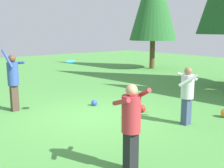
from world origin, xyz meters
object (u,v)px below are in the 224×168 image
(person_catcher, at_px, (187,91))
(person_bystander, at_px, (131,121))
(ball_blue, at_px, (94,103))
(frisbee, at_px, (71,61))
(person_thrower, at_px, (13,78))
(ball_red, at_px, (142,109))

(person_catcher, relative_size, person_bystander, 0.97)
(person_catcher, relative_size, ball_blue, 7.61)
(person_catcher, xyz_separation_m, frisbee, (-2.52, -2.06, 0.73))
(person_catcher, xyz_separation_m, ball_blue, (-3.14, -0.80, -0.82))
(person_thrower, height_order, person_bystander, person_thrower)
(ball_red, bearing_deg, person_thrower, -131.50)
(person_thrower, distance_m, person_bystander, 5.17)
(person_thrower, bearing_deg, ball_red, 16.95)
(frisbee, relative_size, ball_blue, 1.35)
(person_catcher, height_order, ball_red, person_catcher)
(ball_blue, bearing_deg, ball_red, 24.43)
(ball_red, bearing_deg, ball_blue, -155.57)
(person_bystander, bearing_deg, person_thrower, 16.28)
(ball_red, bearing_deg, person_catcher, 3.31)
(person_bystander, bearing_deg, ball_red, -34.57)
(frisbee, height_order, ball_blue, frisbee)
(person_catcher, relative_size, frisbee, 5.62)
(person_bystander, distance_m, frisbee, 3.61)
(person_thrower, xyz_separation_m, ball_blue, (1.10, 2.31, -0.97))
(frisbee, distance_m, ball_blue, 2.09)
(person_thrower, height_order, person_catcher, person_thrower)
(person_catcher, bearing_deg, person_bystander, 68.25)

